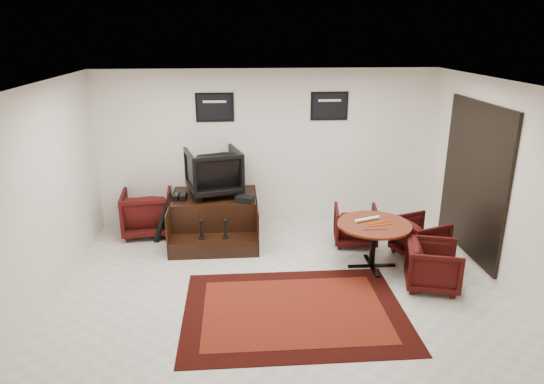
{
  "coord_description": "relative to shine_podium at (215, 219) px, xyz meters",
  "views": [
    {
      "loc": [
        -0.55,
        -5.95,
        3.41
      ],
      "look_at": [
        -0.03,
        0.9,
        1.11
      ],
      "focal_mm": 32.0,
      "sensor_mm": 36.0,
      "label": 1
    }
  ],
  "objects": [
    {
      "name": "table_chair_corner",
      "position": [
        3.07,
        -1.95,
        0.02
      ],
      "size": [
        0.81,
        0.84,
        0.71
      ],
      "primitive_type": "imported",
      "rotation": [
        0.0,
        0.0,
        1.3
      ],
      "color": "black",
      "rests_on": "ground"
    },
    {
      "name": "shine_chair",
      "position": [
        0.0,
        0.15,
        0.84
      ],
      "size": [
        1.03,
        0.99,
        0.88
      ],
      "primitive_type": "imported",
      "rotation": [
        0.0,
        0.0,
        3.4
      ],
      "color": "black",
      "rests_on": "shine_podium"
    },
    {
      "name": "table_clutter",
      "position": [
        2.46,
        -1.36,
        0.37
      ],
      "size": [
        0.57,
        0.38,
        0.01
      ],
      "color": "#E65A0C",
      "rests_on": "meeting_table"
    },
    {
      "name": "meeting_table",
      "position": [
        2.4,
        -1.29,
        0.28
      ],
      "size": [
        1.08,
        1.08,
        0.71
      ],
      "color": "#48190A",
      "rests_on": "ground"
    },
    {
      "name": "shoes_pair",
      "position": [
        -0.56,
        -0.07,
        0.44
      ],
      "size": [
        0.24,
        0.27,
        0.09
      ],
      "color": "black",
      "rests_on": "shine_podium"
    },
    {
      "name": "polish_kit",
      "position": [
        0.51,
        -0.29,
        0.45
      ],
      "size": [
        0.33,
        0.28,
        0.1
      ],
      "primitive_type": "cube",
      "rotation": [
        0.0,
        0.0,
        -0.33
      ],
      "color": "black",
      "rests_on": "shine_podium"
    },
    {
      "name": "area_rug",
      "position": [
        1.08,
        -2.42,
        -0.33
      ],
      "size": [
        2.81,
        2.11,
        0.01
      ],
      "color": "black",
      "rests_on": "ground"
    },
    {
      "name": "table_chair_window",
      "position": [
        3.24,
        -0.98,
        0.01
      ],
      "size": [
        0.83,
        0.85,
        0.7
      ],
      "primitive_type": "imported",
      "rotation": [
        0.0,
        0.0,
        1.91
      ],
      "color": "black",
      "rests_on": "ground"
    },
    {
      "name": "shine_podium",
      "position": [
        0.0,
        0.0,
        0.0
      ],
      "size": [
        1.43,
        1.48,
        0.74
      ],
      "color": "black",
      "rests_on": "ground"
    },
    {
      "name": "umbrella_black",
      "position": [
        -0.86,
        -0.11,
        0.11
      ],
      "size": [
        0.34,
        0.13,
        0.9
      ],
      "primitive_type": null,
      "color": "black",
      "rests_on": "ground"
    },
    {
      "name": "paper_roll",
      "position": [
        2.32,
        -1.17,
        0.39
      ],
      "size": [
        0.41,
        0.19,
        0.05
      ],
      "primitive_type": "cylinder",
      "rotation": [
        0.0,
        1.57,
        0.36
      ],
      "color": "white",
      "rests_on": "meeting_table"
    },
    {
      "name": "table_chair_back",
      "position": [
        2.35,
        -0.42,
        0.01
      ],
      "size": [
        0.77,
        0.74,
        0.71
      ],
      "primitive_type": "imported",
      "rotation": [
        0.0,
        0.0,
        3.0
      ],
      "color": "black",
      "rests_on": "ground"
    },
    {
      "name": "ground",
      "position": [
        0.94,
        -1.83,
        -0.34
      ],
      "size": [
        6.0,
        6.0,
        0.0
      ],
      "primitive_type": "plane",
      "color": "silver",
      "rests_on": "ground"
    },
    {
      "name": "umbrella_hooked",
      "position": [
        -0.87,
        -0.04,
        0.06
      ],
      "size": [
        0.3,
        0.11,
        0.81
      ],
      "primitive_type": null,
      "color": "black",
      "rests_on": "ground"
    },
    {
      "name": "room_shell",
      "position": [
        1.35,
        -1.71,
        1.44
      ],
      "size": [
        6.02,
        5.02,
        2.81
      ],
      "color": "white",
      "rests_on": "ground"
    },
    {
      "name": "armchair_side",
      "position": [
        -1.18,
        0.27,
        0.09
      ],
      "size": [
        0.9,
        0.85,
        0.86
      ],
      "primitive_type": "imported",
      "rotation": [
        0.0,
        0.0,
        3.23
      ],
      "color": "black",
      "rests_on": "ground"
    }
  ]
}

